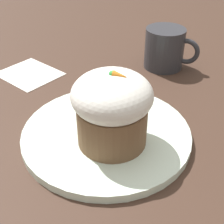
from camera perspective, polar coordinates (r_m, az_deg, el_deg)
name	(u,v)px	position (r m, az deg, el deg)	size (l,w,h in m)	color
ground_plane	(106,137)	(0.47, -1.02, -4.57)	(4.00, 4.00, 0.00)	#3D281E
dessert_plate	(106,134)	(0.46, -1.03, -3.97)	(0.25, 0.25, 0.01)	silver
carrot_cake	(112,108)	(0.41, 0.00, 0.75)	(0.11, 0.11, 0.11)	brown
spoon	(101,120)	(0.47, -2.10, -1.46)	(0.07, 0.11, 0.01)	#B7B7BC
coffee_cup	(165,48)	(0.66, 9.73, 11.40)	(0.11, 0.08, 0.08)	#2D2D33
paper_napkin	(29,74)	(0.65, -14.86, 6.80)	(0.14, 0.13, 0.00)	white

